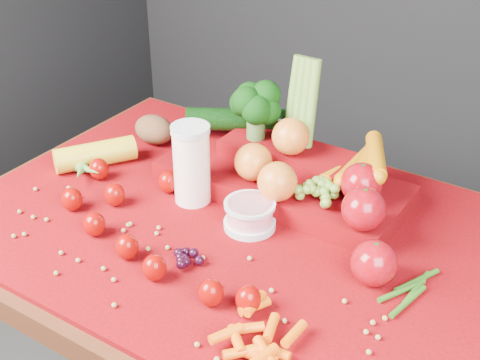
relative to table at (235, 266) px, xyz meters
The scene contains 12 objects.
table is the anchor object (origin of this frame).
red_cloth 0.10m from the table, ahead, with size 1.05×0.75×0.01m, color #7E0408.
milk_glass 0.23m from the table, 168.73° to the left, with size 0.08×0.08×0.17m.
yogurt_bowl 0.14m from the table, ahead, with size 0.10×0.10×0.06m.
strawberry_scatter 0.23m from the table, 132.09° to the right, with size 0.54×0.28×0.05m.
dark_grape_cluster 0.20m from the table, 89.67° to the right, with size 0.06×0.05×0.03m, color black, non-canonical shape.
soybean_scatter 0.23m from the table, 90.00° to the right, with size 0.84×0.24×0.01m, color #9D8A44, non-canonical shape.
corn_ear 0.40m from the table, behind, with size 0.25×0.27×0.06m.
potato 0.42m from the table, 152.87° to the left, with size 0.10×0.07×0.07m, color brown.
baby_carrot_pile 0.35m from the table, 49.43° to the right, with size 0.17×0.17×0.03m, color #EB5C08, non-canonical shape.
green_bean_pile 0.38m from the table, ahead, with size 0.14×0.12×0.01m, color #285D15, non-canonical shape.
produce_mound 0.23m from the table, 73.21° to the left, with size 0.60×0.39×0.27m.
Camera 1 is at (0.60, -0.90, 1.51)m, focal length 50.00 mm.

